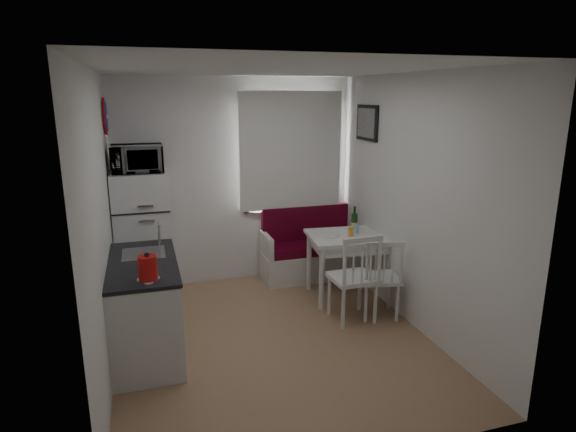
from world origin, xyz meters
name	(u,v)px	position (x,y,z in m)	size (l,w,h in m)	color
floor	(273,339)	(0.00, 0.00, 0.00)	(3.00, 3.50, 0.02)	#A57A58
ceiling	(271,69)	(0.00, 0.00, 2.60)	(3.00, 3.50, 0.02)	white
wall_back	(236,182)	(0.00, 1.75, 1.30)	(3.00, 0.02, 2.60)	white
wall_front	(349,282)	(0.00, -1.75, 1.30)	(3.00, 0.02, 2.60)	white
wall_left	(101,226)	(-1.50, 0.00, 1.30)	(0.02, 3.50, 2.60)	white
wall_right	(414,203)	(1.50, 0.00, 1.30)	(0.02, 3.50, 2.60)	white
window	(290,155)	(0.70, 1.72, 1.62)	(1.22, 0.06, 1.47)	white
curtain	(291,151)	(0.70, 1.65, 1.68)	(1.35, 0.02, 1.50)	white
kitchen_counter	(145,306)	(-1.20, 0.16, 0.46)	(0.62, 1.32, 1.16)	white
wall_sign	(106,116)	(-1.47, 1.45, 2.15)	(0.40, 0.40, 0.03)	#1C2CA9
picture_frame	(367,123)	(1.48, 1.10, 2.05)	(0.04, 0.52, 0.42)	black
bench	(311,254)	(0.94, 1.51, 0.31)	(1.31, 0.51, 0.94)	white
dining_table	(353,242)	(1.19, 0.77, 0.69)	(1.10, 0.82, 0.78)	white
chair_left	(357,269)	(0.94, 0.10, 0.61)	(0.48, 0.46, 0.53)	white
chair_right	(383,270)	(1.25, 0.11, 0.56)	(0.50, 0.49, 0.49)	white
fridge	(143,237)	(-1.18, 1.40, 0.77)	(0.62, 0.62, 1.54)	white
microwave	(137,159)	(-1.18, 1.35, 1.69)	(0.55, 0.37, 0.30)	white
kettle	(148,268)	(-1.15, -0.38, 1.02)	(0.18, 0.18, 0.24)	red
wine_bottle	(354,219)	(1.25, 0.87, 0.93)	(0.08, 0.08, 0.31)	#154217
drinking_glass_orange	(351,232)	(1.14, 0.72, 0.83)	(0.06, 0.06, 0.10)	gold
drinking_glass_blue	(356,229)	(1.25, 0.82, 0.83)	(0.06, 0.06, 0.10)	#85B3E2
plate	(329,235)	(0.89, 0.79, 0.78)	(0.24, 0.24, 0.02)	white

